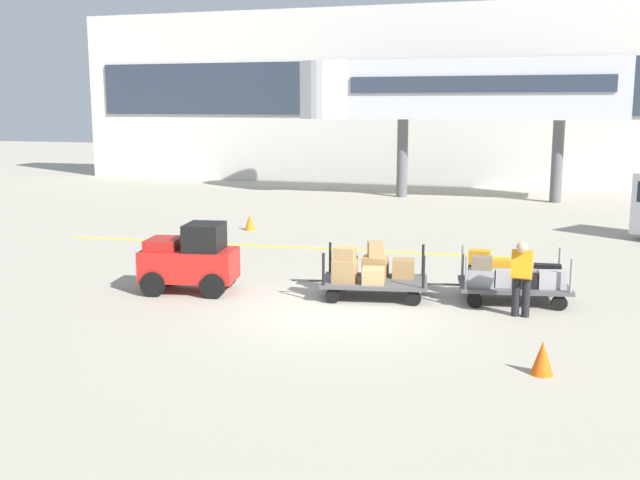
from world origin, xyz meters
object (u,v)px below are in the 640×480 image
at_px(baggage_handler, 522,275).
at_px(safety_cone_far, 542,358).
at_px(baggage_cart_lead, 370,272).
at_px(safety_cone_near, 250,222).
at_px(baggage_tug, 191,259).
at_px(baggage_cart_middle, 510,278).

relative_size(baggage_handler, safety_cone_far, 2.84).
bearing_deg(baggage_cart_lead, safety_cone_near, 128.36).
relative_size(baggage_cart_lead, safety_cone_far, 5.60).
xyz_separation_m(baggage_tug, safety_cone_near, (-2.04, 8.38, -0.48)).
height_order(baggage_tug, baggage_cart_lead, baggage_tug).
relative_size(safety_cone_near, safety_cone_far, 1.00).
xyz_separation_m(baggage_cart_middle, safety_cone_near, (-9.01, 7.12, -0.25)).
bearing_deg(baggage_cart_middle, baggage_cart_lead, -170.78).
xyz_separation_m(baggage_cart_lead, baggage_handler, (3.27, -0.71, 0.30)).
xyz_separation_m(baggage_cart_lead, safety_cone_near, (-6.02, 7.61, -0.29)).
bearing_deg(baggage_cart_middle, safety_cone_near, 141.67).
bearing_deg(baggage_cart_lead, safety_cone_far, -46.59).
relative_size(baggage_tug, safety_cone_near, 4.11).
relative_size(baggage_handler, safety_cone_near, 2.84).
height_order(baggage_tug, safety_cone_near, baggage_tug).
bearing_deg(safety_cone_near, baggage_cart_middle, -38.33).
relative_size(baggage_tug, baggage_handler, 1.45).
bearing_deg(safety_cone_far, safety_cone_near, 130.18).
xyz_separation_m(baggage_cart_lead, safety_cone_far, (3.76, -3.98, -0.29)).
bearing_deg(safety_cone_near, baggage_cart_lead, -51.64).
distance_m(safety_cone_near, safety_cone_far, 15.17).
relative_size(baggage_cart_lead, baggage_handler, 1.97).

